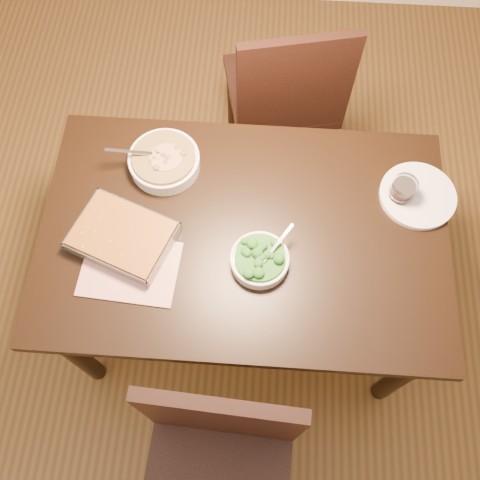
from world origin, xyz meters
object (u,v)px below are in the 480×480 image
(stew_bowl, at_px, (164,161))
(broccoli_bowl, at_px, (260,260))
(chair_far, at_px, (286,95))
(chair_near, at_px, (218,465))
(table, at_px, (244,243))
(dinner_plate, at_px, (418,195))
(wine_tumbler, at_px, (402,190))
(baking_dish, at_px, (123,236))

(stew_bowl, xyz_separation_m, broccoli_bowl, (0.36, -0.36, -0.01))
(chair_far, bearing_deg, chair_near, 71.19)
(table, relative_size, dinner_plate, 5.24)
(chair_near, bearing_deg, stew_bowl, 108.62)
(dinner_plate, bearing_deg, wine_tumbler, -173.42)
(wine_tumbler, relative_size, dinner_plate, 0.36)
(chair_far, bearing_deg, table, 67.71)
(chair_far, bearing_deg, stew_bowl, 37.87)
(baking_dish, relative_size, chair_far, 0.39)
(table, height_order, chair_near, chair_near)
(dinner_plate, height_order, chair_far, chair_far)
(broccoli_bowl, relative_size, chair_far, 0.20)
(table, xyz_separation_m, chair_far, (0.13, 0.77, -0.10))
(broccoli_bowl, distance_m, dinner_plate, 0.61)
(dinner_plate, distance_m, chair_far, 0.78)
(baking_dish, distance_m, dinner_plate, 1.03)
(broccoli_bowl, relative_size, dinner_plate, 0.76)
(table, bearing_deg, chair_far, 80.16)
(table, xyz_separation_m, dinner_plate, (0.60, 0.18, 0.10))
(table, height_order, broccoli_bowl, broccoli_bowl)
(wine_tumbler, height_order, dinner_plate, wine_tumbler)
(wine_tumbler, xyz_separation_m, chair_far, (-0.40, 0.60, -0.25))
(wine_tumbler, distance_m, dinner_plate, 0.08)
(dinner_plate, bearing_deg, baking_dish, -166.75)
(wine_tumbler, height_order, chair_near, chair_near)
(wine_tumbler, height_order, chair_far, chair_far)
(chair_near, bearing_deg, baking_dish, 122.02)
(stew_bowl, distance_m, broccoli_bowl, 0.51)
(stew_bowl, bearing_deg, dinner_plate, -4.23)
(stew_bowl, height_order, chair_near, chair_near)
(table, xyz_separation_m, chair_near, (-0.03, -0.73, -0.10))
(table, distance_m, baking_dish, 0.43)
(baking_dish, xyz_separation_m, dinner_plate, (1.00, 0.24, -0.02))
(stew_bowl, distance_m, wine_tumbler, 0.84)
(stew_bowl, xyz_separation_m, baking_dish, (-0.10, -0.30, -0.01))
(table, xyz_separation_m, stew_bowl, (-0.30, 0.25, 0.13))
(stew_bowl, relative_size, broccoli_bowl, 1.40)
(chair_far, bearing_deg, broccoli_bowl, 72.70)
(wine_tumbler, distance_m, chair_far, 0.76)
(wine_tumbler, distance_m, chair_near, 1.09)
(table, xyz_separation_m, baking_dish, (-0.40, -0.06, 0.12))
(stew_bowl, height_order, wine_tumbler, wine_tumbler)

